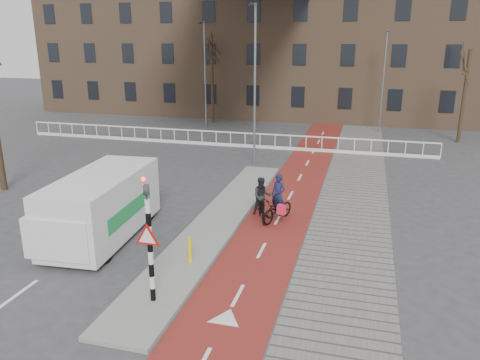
# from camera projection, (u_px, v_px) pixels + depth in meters

# --- Properties ---
(ground) EXTENTS (120.00, 120.00, 0.00)m
(ground) POSITION_uv_depth(u_px,v_px,m) (200.00, 272.00, 14.38)
(ground) COLOR #38383A
(ground) RESTS_ON ground
(bike_lane) EXTENTS (2.50, 60.00, 0.01)m
(bike_lane) POSITION_uv_depth(u_px,v_px,m) (297.00, 183.00, 23.23)
(bike_lane) COLOR maroon
(bike_lane) RESTS_ON ground
(sidewalk) EXTENTS (3.00, 60.00, 0.01)m
(sidewalk) POSITION_uv_depth(u_px,v_px,m) (355.00, 187.00, 22.53)
(sidewalk) COLOR slate
(sidewalk) RESTS_ON ground
(curb_island) EXTENTS (1.80, 16.00, 0.12)m
(curb_island) POSITION_uv_depth(u_px,v_px,m) (218.00, 221.00, 18.23)
(curb_island) COLOR gray
(curb_island) RESTS_ON ground
(traffic_signal) EXTENTS (0.80, 0.80, 3.68)m
(traffic_signal) POSITION_uv_depth(u_px,v_px,m) (149.00, 237.00, 12.09)
(traffic_signal) COLOR black
(traffic_signal) RESTS_ON curb_island
(bollard) EXTENTS (0.12, 0.12, 0.84)m
(bollard) POSITION_uv_depth(u_px,v_px,m) (190.00, 250.00, 14.64)
(bollard) COLOR yellow
(bollard) RESTS_ON curb_island
(cyclist_near) EXTENTS (1.33, 1.91, 1.89)m
(cyclist_near) POSITION_uv_depth(u_px,v_px,m) (278.00, 205.00, 18.26)
(cyclist_near) COLOR black
(cyclist_near) RESTS_ON bike_lane
(cyclist_far) EXTENTS (1.01, 1.67, 1.76)m
(cyclist_far) POSITION_uv_depth(u_px,v_px,m) (262.00, 203.00, 18.24)
(cyclist_far) COLOR black
(cyclist_far) RESTS_ON bike_lane
(van) EXTENTS (2.56, 5.59, 2.34)m
(van) POSITION_uv_depth(u_px,v_px,m) (102.00, 205.00, 16.59)
(van) COLOR silver
(van) RESTS_ON ground
(railing) EXTENTS (28.00, 0.10, 0.99)m
(railing) POSITION_uv_depth(u_px,v_px,m) (216.00, 141.00, 31.24)
(railing) COLOR silver
(railing) RESTS_ON ground
(townhouse_row) EXTENTS (46.00, 10.00, 15.90)m
(townhouse_row) POSITION_uv_depth(u_px,v_px,m) (287.00, 27.00, 42.39)
(townhouse_row) COLOR #7F6047
(townhouse_row) RESTS_ON ground
(tree_mid) EXTENTS (0.25, 0.25, 7.18)m
(tree_mid) POSITION_uv_depth(u_px,v_px,m) (212.00, 79.00, 38.96)
(tree_mid) COLOR black
(tree_mid) RESTS_ON ground
(tree_right) EXTENTS (0.25, 0.25, 6.22)m
(tree_right) POSITION_uv_depth(u_px,v_px,m) (464.00, 97.00, 31.46)
(tree_right) COLOR black
(tree_right) RESTS_ON ground
(streetlight_near) EXTENTS (0.12, 0.12, 8.65)m
(streetlight_near) POSITION_uv_depth(u_px,v_px,m) (255.00, 88.00, 25.31)
(streetlight_near) COLOR slate
(streetlight_near) RESTS_ON ground
(streetlight_left) EXTENTS (0.12, 0.12, 8.10)m
(streetlight_left) POSITION_uv_depth(u_px,v_px,m) (205.00, 76.00, 36.56)
(streetlight_left) COLOR slate
(streetlight_left) RESTS_ON ground
(streetlight_right) EXTENTS (0.12, 0.12, 7.51)m
(streetlight_right) POSITION_uv_depth(u_px,v_px,m) (383.00, 82.00, 34.75)
(streetlight_right) COLOR slate
(streetlight_right) RESTS_ON ground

